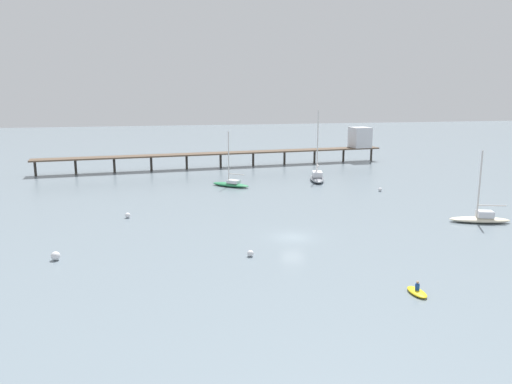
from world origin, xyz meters
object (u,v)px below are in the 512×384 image
object	(u,v)px
sailboat_cream	(480,218)
mooring_buoy_outer	(250,253)
mooring_buoy_mid	(128,215)
mooring_buoy_inner	(56,256)
sailboat_green	(231,183)
pier	(290,146)
sailboat_gray	(317,177)
dinghy_yellow	(417,292)
mooring_buoy_near	(380,189)

from	to	relation	value
sailboat_cream	mooring_buoy_outer	world-z (taller)	sailboat_cream
mooring_buoy_mid	mooring_buoy_outer	size ratio (longest dim) A/B	1.06
sailboat_cream	mooring_buoy_inner	bearing A→B (deg)	-175.94
sailboat_green	sailboat_cream	distance (m)	41.04
mooring_buoy_outer	mooring_buoy_inner	xyz separation A→B (m)	(-18.96, 3.09, 0.11)
pier	mooring_buoy_outer	world-z (taller)	pier
pier	sailboat_gray	distance (m)	22.38
pier	dinghy_yellow	distance (m)	75.06
sailboat_cream	mooring_buoy_mid	distance (m)	45.52
sailboat_green	mooring_buoy_near	bearing A→B (deg)	-22.16
dinghy_yellow	mooring_buoy_near	world-z (taller)	dinghy_yellow
sailboat_green	mooring_buoy_near	xyz separation A→B (m)	(23.63, -9.62, -0.26)
dinghy_yellow	pier	bearing A→B (deg)	81.60
sailboat_gray	dinghy_yellow	distance (m)	52.99
sailboat_cream	mooring_buoy_near	world-z (taller)	sailboat_cream
dinghy_yellow	mooring_buoy_inner	distance (m)	34.00
pier	mooring_buoy_mid	size ratio (longest dim) A/B	109.36
sailboat_green	sailboat_cream	world-z (taller)	sailboat_green
mooring_buoy_mid	mooring_buoy_near	world-z (taller)	mooring_buoy_mid
mooring_buoy_near	sailboat_green	bearing A→B (deg)	157.84
pier	sailboat_green	xyz separation A→B (m)	(-17.82, -24.17, -3.71)
sailboat_cream	dinghy_yellow	xyz separation A→B (m)	(-19.93, -18.90, -0.40)
pier	mooring_buoy_mid	distance (m)	55.55
sailboat_cream	mooring_buoy_inner	world-z (taller)	sailboat_cream
mooring_buoy_outer	mooring_buoy_near	size ratio (longest dim) A/B	1.07
mooring_buoy_outer	sailboat_cream	bearing A→B (deg)	12.01
sailboat_cream	mooring_buoy_near	xyz separation A→B (m)	(-3.18, 21.45, -0.31)
sailboat_gray	mooring_buoy_mid	xyz separation A→B (m)	(-33.71, -20.99, -0.45)
dinghy_yellow	mooring_buoy_near	bearing A→B (deg)	67.45
pier	mooring_buoy_outer	xyz separation A→B (m)	(-22.34, -61.90, -3.95)
mooring_buoy_inner	sailboat_green	bearing A→B (deg)	55.88
pier	sailboat_gray	bearing A→B (deg)	-93.01
sailboat_green	mooring_buoy_mid	world-z (taller)	sailboat_green
sailboat_green	dinghy_yellow	xyz separation A→B (m)	(6.87, -49.98, -0.36)
sailboat_green	sailboat_gray	bearing A→B (deg)	7.17
dinghy_yellow	mooring_buoy_inner	world-z (taller)	dinghy_yellow
sailboat_green	mooring_buoy_inner	xyz separation A→B (m)	(-23.48, -34.65, -0.13)
dinghy_yellow	sailboat_cream	bearing A→B (deg)	43.48
sailboat_cream	dinghy_yellow	size ratio (longest dim) A/B	3.64
sailboat_cream	mooring_buoy_near	distance (m)	21.69
mooring_buoy_mid	sailboat_green	bearing A→B (deg)	47.93
pier	sailboat_green	distance (m)	30.26
sailboat_green	sailboat_cream	bearing A→B (deg)	-49.22
sailboat_gray	mooring_buoy_inner	xyz separation A→B (m)	(-40.14, -36.74, -0.36)
sailboat_green	mooring_buoy_mid	xyz separation A→B (m)	(-17.06, -18.89, -0.22)
mooring_buoy_mid	mooring_buoy_inner	bearing A→B (deg)	-112.18
mooring_buoy_mid	mooring_buoy_near	size ratio (longest dim) A/B	1.14
mooring_buoy_inner	pier	bearing A→B (deg)	54.93
pier	mooring_buoy_near	distance (m)	34.52
sailboat_gray	mooring_buoy_near	world-z (taller)	sailboat_gray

